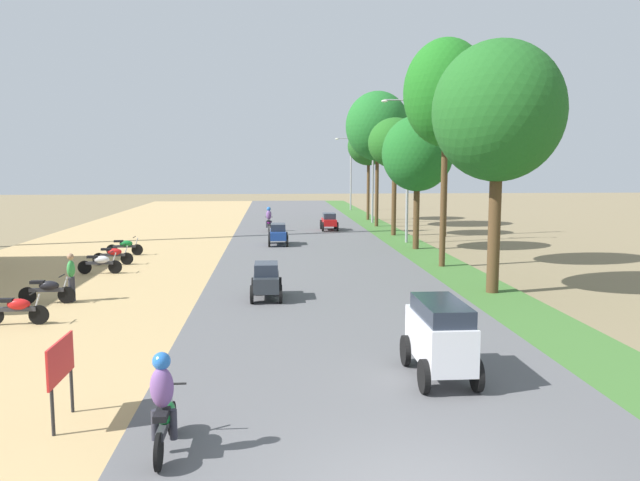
{
  "coord_description": "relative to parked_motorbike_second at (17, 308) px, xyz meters",
  "views": [
    {
      "loc": [
        -1.96,
        -7.64,
        4.58
      ],
      "look_at": [
        0.03,
        18.5,
        1.36
      ],
      "focal_mm": 34.8,
      "sensor_mm": 36.0,
      "label": 1
    }
  ],
  "objects": [
    {
      "name": "streetlamp_mid",
      "position": [
        15.01,
        30.17,
        3.67
      ],
      "size": [
        3.16,
        0.2,
        7.15
      ],
      "color": "gray",
      "rests_on": "median_strip"
    },
    {
      "name": "car_hatchback_charcoal",
      "position": [
        7.01,
        2.85,
        0.19
      ],
      "size": [
        1.04,
        2.0,
        1.23
      ],
      "color": "#282D33",
      "rests_on": "road_strip"
    },
    {
      "name": "median_tree_third",
      "position": [
        14.92,
        14.9,
        4.59
      ],
      "size": [
        3.77,
        3.77,
        7.11
      ],
      "color": "#4C351E",
      "rests_on": "median_strip"
    },
    {
      "name": "parked_motorbike_sixth",
      "position": [
        -0.14,
        13.59,
        0.0
      ],
      "size": [
        1.8,
        0.54,
        0.94
      ],
      "color": "black",
      "rests_on": "dirt_shoulder"
    },
    {
      "name": "streetlamp_near",
      "position": [
        15.01,
        17.69,
        4.27
      ],
      "size": [
        3.16,
        0.2,
        8.31
      ],
      "color": "gray",
      "rests_on": "median_strip"
    },
    {
      "name": "street_signboard",
      "position": [
        3.54,
        -7.01,
        0.55
      ],
      "size": [
        0.06,
        1.3,
        1.5
      ],
      "color": "#262628",
      "rests_on": "dirt_shoulder"
    },
    {
      "name": "median_tree_fourth",
      "position": [
        14.98,
        21.43,
        5.34
      ],
      "size": [
        3.39,
        3.39,
        7.47
      ],
      "color": "#4C351E",
      "rests_on": "median_strip"
    },
    {
      "name": "median_tree_sixth",
      "position": [
        15.05,
        32.68,
        5.48
      ],
      "size": [
        3.42,
        3.42,
        7.56
      ],
      "color": "#4C351E",
      "rests_on": "median_strip"
    },
    {
      "name": "pedestrian_on_shoulder",
      "position": [
        0.58,
        2.98,
        0.41
      ],
      "size": [
        0.27,
        0.38,
        1.62
      ],
      "color": "#33333D",
      "rests_on": "dirt_shoulder"
    },
    {
      "name": "median_tree_fifth",
      "position": [
        14.85,
        27.26,
        6.77
      ],
      "size": [
        4.62,
        4.62,
        9.78
      ],
      "color": "#4C351E",
      "rests_on": "median_strip"
    },
    {
      "name": "parked_motorbike_third",
      "position": [
        -0.11,
        2.72,
        0.0
      ],
      "size": [
        1.8,
        0.54,
        0.94
      ],
      "color": "black",
      "rests_on": "dirt_shoulder"
    },
    {
      "name": "car_sedan_red",
      "position": [
        11.1,
        24.57,
        0.19
      ],
      "size": [
        1.1,
        2.26,
        1.19
      ],
      "color": "red",
      "rests_on": "road_strip"
    },
    {
      "name": "utility_pole_near",
      "position": [
        18.2,
        20.91,
        3.74
      ],
      "size": [
        1.8,
        0.2,
        8.2
      ],
      "color": "brown",
      "rests_on": "ground"
    },
    {
      "name": "car_van_white",
      "position": [
        10.73,
        -5.26,
        0.47
      ],
      "size": [
        1.19,
        2.41,
        1.67
      ],
      "color": "silver",
      "rests_on": "road_strip"
    },
    {
      "name": "car_sedan_blue",
      "position": [
        7.52,
        16.98,
        0.19
      ],
      "size": [
        1.1,
        2.26,
        1.19
      ],
      "color": "navy",
      "rests_on": "road_strip"
    },
    {
      "name": "motorbike_foreground_rider",
      "position": [
        5.53,
        -8.34,
        0.3
      ],
      "size": [
        0.54,
        1.8,
        1.66
      ],
      "color": "black",
      "rests_on": "road_strip"
    },
    {
      "name": "motorbike_ahead_second",
      "position": [
        6.96,
        24.26,
        0.3
      ],
      "size": [
        0.54,
        1.8,
        1.66
      ],
      "color": "black",
      "rests_on": "road_strip"
    },
    {
      "name": "median_tree_second",
      "position": [
        14.77,
        9.15,
        7.09
      ],
      "size": [
        3.69,
        3.69,
        9.94
      ],
      "color": "#4C351E",
      "rests_on": "median_strip"
    },
    {
      "name": "median_tree_nearest",
      "position": [
        15.02,
        3.41,
        5.82
      ],
      "size": [
        4.53,
        4.53,
        8.76
      ],
      "color": "#4C351E",
      "rests_on": "median_strip"
    },
    {
      "name": "parked_motorbike_fourth",
      "position": [
        0.08,
        8.29,
        0.0
      ],
      "size": [
        1.8,
        0.54,
        0.94
      ],
      "color": "black",
      "rests_on": "dirt_shoulder"
    },
    {
      "name": "parked_motorbike_fifth",
      "position": [
        0.03,
        10.61,
        0.0
      ],
      "size": [
        1.8,
        0.54,
        0.94
      ],
      "color": "black",
      "rests_on": "dirt_shoulder"
    },
    {
      "name": "streetlamp_far",
      "position": [
        15.01,
        43.81,
        3.72
      ],
      "size": [
        3.16,
        0.2,
        7.25
      ],
      "color": "gray",
      "rests_on": "median_strip"
    },
    {
      "name": "parked_motorbike_second",
      "position": [
        0.0,
        0.0,
        0.0
      ],
      "size": [
        1.8,
        0.54,
        0.94
      ],
      "color": "black",
      "rests_on": "dirt_shoulder"
    }
  ]
}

